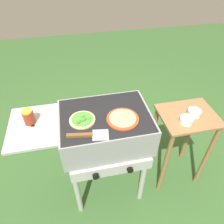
% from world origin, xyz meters
% --- Properties ---
extents(ground_plane, '(8.00, 8.00, 0.00)m').
position_xyz_m(ground_plane, '(0.00, 0.00, 0.00)').
color(ground_plane, '#38602D').
extents(grill, '(0.96, 0.53, 0.90)m').
position_xyz_m(grill, '(-0.01, -0.00, 0.76)').
color(grill, gray).
rests_on(grill, ground_plane).
extents(pizza_cheese, '(0.22, 0.22, 0.04)m').
position_xyz_m(pizza_cheese, '(0.11, -0.07, 0.91)').
color(pizza_cheese, '#C64723').
rests_on(pizza_cheese, grill).
extents(pizza_veggie, '(0.17, 0.17, 0.04)m').
position_xyz_m(pizza_veggie, '(-0.16, -0.02, 0.91)').
color(pizza_veggie, '#E0C17F').
rests_on(pizza_veggie, grill).
extents(sauce_jar, '(0.07, 0.07, 0.10)m').
position_xyz_m(sauce_jar, '(-0.50, 0.03, 0.95)').
color(sauce_jar, maroon).
rests_on(sauce_jar, grill).
extents(spatula, '(0.27, 0.10, 0.02)m').
position_xyz_m(spatula, '(-0.14, -0.17, 0.91)').
color(spatula, '#B7BABF').
rests_on(spatula, grill).
extents(prep_table, '(0.44, 0.36, 0.78)m').
position_xyz_m(prep_table, '(0.66, 0.00, 0.55)').
color(prep_table, olive).
rests_on(prep_table, ground_plane).
extents(topping_bowl_near, '(0.10, 0.10, 0.04)m').
position_xyz_m(topping_bowl_near, '(0.70, -0.01, 0.80)').
color(topping_bowl_near, silver).
rests_on(topping_bowl_near, prep_table).
extents(topping_bowl_far, '(0.10, 0.10, 0.04)m').
position_xyz_m(topping_bowl_far, '(0.60, -0.07, 0.80)').
color(topping_bowl_far, silver).
rests_on(topping_bowl_far, prep_table).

